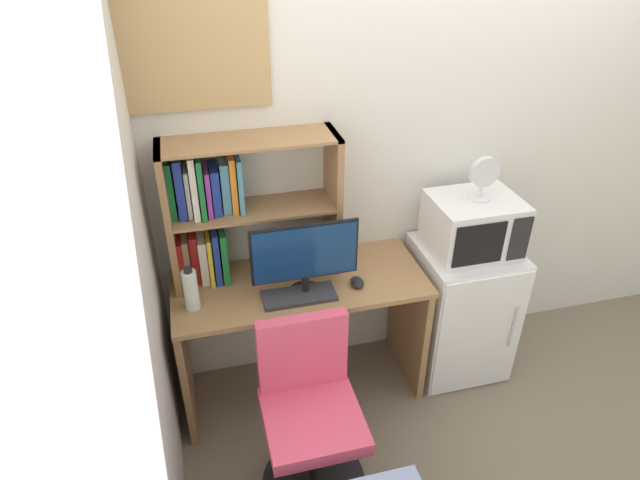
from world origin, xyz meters
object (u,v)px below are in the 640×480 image
(hutch_bookshelf, at_px, (225,210))
(keyboard, at_px, (299,296))
(desk_fan, at_px, (484,177))
(mini_fridge, at_px, (459,308))
(computer_mouse, at_px, (357,282))
(water_bottle, at_px, (191,289))
(wall_corkboard, at_px, (190,52))
(monitor, at_px, (305,256))
(desk_chair, at_px, (310,421))
(microwave, at_px, (473,225))

(hutch_bookshelf, bearing_deg, keyboard, -43.71)
(desk_fan, bearing_deg, mini_fridge, 166.52)
(computer_mouse, relative_size, desk_fan, 0.41)
(water_bottle, bearing_deg, wall_corkboard, 68.64)
(keyboard, xyz_separation_m, mini_fridge, (0.98, 0.13, -0.38))
(monitor, height_order, desk_chair, monitor)
(microwave, bearing_deg, monitor, -173.49)
(mini_fridge, bearing_deg, desk_chair, -151.25)
(computer_mouse, distance_m, wall_corkboard, 1.34)
(water_bottle, xyz_separation_m, desk_fan, (1.50, 0.08, 0.37))
(monitor, distance_m, mini_fridge, 1.11)
(hutch_bookshelf, height_order, desk_chair, hutch_bookshelf)
(computer_mouse, relative_size, desk_chair, 0.11)
(monitor, bearing_deg, computer_mouse, -0.69)
(keyboard, xyz_separation_m, microwave, (0.98, 0.14, 0.18))
(keyboard, xyz_separation_m, wall_corkboard, (-0.37, 0.39, 1.10))
(hutch_bookshelf, distance_m, monitor, 0.46)
(water_bottle, relative_size, desk_chair, 0.26)
(microwave, bearing_deg, desk_chair, -151.12)
(hutch_bookshelf, height_order, keyboard, hutch_bookshelf)
(hutch_bookshelf, distance_m, computer_mouse, 0.75)
(computer_mouse, bearing_deg, desk_fan, 8.73)
(monitor, relative_size, desk_fan, 2.22)
(hutch_bookshelf, xyz_separation_m, monitor, (0.34, -0.26, -0.16))
(monitor, xyz_separation_m, microwave, (0.94, 0.11, -0.03))
(desk_chair, bearing_deg, mini_fridge, 28.75)
(microwave, xyz_separation_m, wall_corkboard, (-1.35, 0.26, 0.91))
(computer_mouse, bearing_deg, monitor, 179.31)
(monitor, height_order, keyboard, monitor)
(keyboard, bearing_deg, monitor, 36.48)
(computer_mouse, distance_m, water_bottle, 0.82)
(water_bottle, xyz_separation_m, desk_chair, (0.46, -0.48, -0.49))
(mini_fridge, xyz_separation_m, desk_chair, (-1.03, -0.57, -0.02))
(monitor, bearing_deg, desk_chair, -101.05)
(computer_mouse, bearing_deg, wall_corkboard, 151.51)
(desk_chair, xyz_separation_m, wall_corkboard, (-0.32, 0.83, 1.49))
(desk_fan, xyz_separation_m, wall_corkboard, (-1.37, 0.26, 0.63))
(monitor, height_order, water_bottle, monitor)
(mini_fridge, bearing_deg, monitor, -173.67)
(monitor, xyz_separation_m, wall_corkboard, (-0.41, 0.37, 0.89))
(mini_fridge, xyz_separation_m, wall_corkboard, (-1.35, 0.26, 1.47))
(water_bottle, xyz_separation_m, wall_corkboard, (0.13, 0.34, 1.00))
(hutch_bookshelf, relative_size, mini_fridge, 1.04)
(mini_fridge, height_order, desk_chair, desk_chair)
(water_bottle, bearing_deg, computer_mouse, -1.74)
(mini_fridge, distance_m, desk_fan, 0.84)
(computer_mouse, distance_m, microwave, 0.71)
(mini_fridge, xyz_separation_m, desk_fan, (0.01, -0.00, 0.84))
(desk_chair, bearing_deg, keyboard, 83.24)
(keyboard, height_order, water_bottle, water_bottle)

